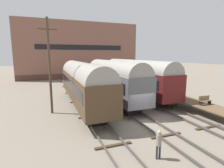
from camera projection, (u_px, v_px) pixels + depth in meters
The scene contains 12 objects.
ground_plane at pixel (145, 122), 15.95m from camera, with size 200.00×200.00×0.00m, color slate.
track_left at pixel (100, 127), 14.45m from camera, with size 2.60×60.00×0.26m.
track_middle at pixel (145, 121), 15.93m from camera, with size 2.60×60.00×0.26m.
track_right at pixel (182, 115), 17.41m from camera, with size 2.60×60.00×0.26m.
train_car_grey at pixel (113, 78), 23.10m from camera, with size 2.98×15.39×5.37m.
train_car_maroon at pixel (135, 75), 26.39m from camera, with size 3.03×17.93×5.38m.
train_car_brown at pixel (82, 81), 20.75m from camera, with size 3.03×17.03×5.23m.
station_platform at pixel (186, 100), 20.40m from camera, with size 2.60×13.69×0.97m.
bench at pixel (205, 100), 18.06m from camera, with size 1.40×0.40×0.91m.
person_worker at pixel (159, 142), 10.14m from camera, with size 0.32×0.32×1.77m.
utility_pole at pixel (49, 65), 17.65m from camera, with size 1.80×0.24×9.72m.
warehouse_building at pixel (78, 51), 49.38m from camera, with size 31.29×10.36×14.59m.
Camera 1 is at (-8.17, -13.14, 6.03)m, focal length 28.00 mm.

